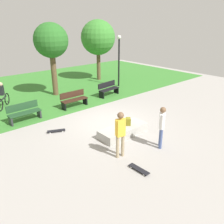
% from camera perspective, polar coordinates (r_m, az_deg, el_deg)
% --- Properties ---
extents(ground_plane, '(28.00, 28.00, 0.00)m').
position_cam_1_polar(ground_plane, '(11.53, -0.63, -2.45)').
color(ground_plane, '#9E9993').
extents(grass_lawn, '(26.60, 11.77, 0.01)m').
position_cam_1_polar(grass_lawn, '(18.12, -17.64, 5.61)').
color(grass_lawn, '#387A2D').
rests_on(grass_lawn, ground_plane).
extents(concrete_ledge, '(2.31, 0.89, 0.38)m').
position_cam_1_polar(concrete_ledge, '(10.21, 2.84, -4.65)').
color(concrete_ledge, '#A8A59E').
rests_on(concrete_ledge, ground_plane).
extents(backpack_on_ledge, '(0.33, 0.34, 0.32)m').
position_cam_1_polar(backpack_on_ledge, '(10.27, 4.05, -2.36)').
color(backpack_on_ledge, olive).
rests_on(backpack_on_ledge, concrete_ledge).
extents(skater_performing_trick, '(0.42, 0.27, 1.78)m').
position_cam_1_polar(skater_performing_trick, '(8.23, 2.09, -4.78)').
color(skater_performing_trick, tan).
rests_on(skater_performing_trick, ground_plane).
extents(skater_watching, '(0.37, 0.36, 1.71)m').
position_cam_1_polar(skater_watching, '(9.08, 12.26, -3.00)').
color(skater_watching, '#3F5184').
rests_on(skater_watching, ground_plane).
extents(skateboard_by_ledge, '(0.22, 0.81, 0.08)m').
position_cam_1_polar(skateboard_by_ledge, '(8.02, 6.70, -13.92)').
color(skateboard_by_ledge, black).
rests_on(skateboard_by_ledge, ground_plane).
extents(skateboard_spare, '(0.81, 0.52, 0.08)m').
position_cam_1_polar(skateboard_spare, '(10.78, -13.67, -4.53)').
color(skateboard_spare, black).
rests_on(skateboard_spare, ground_plane).
extents(park_bench_by_oak, '(1.61, 0.52, 0.91)m').
position_cam_1_polar(park_bench_by_oak, '(12.29, -21.00, 0.03)').
color(park_bench_by_oak, '#1E4223').
rests_on(park_bench_by_oak, ground_plane).
extents(park_bench_near_lamppost, '(1.65, 0.67, 0.91)m').
position_cam_1_polar(park_bench_near_lamppost, '(15.48, -0.93, 5.83)').
color(park_bench_near_lamppost, black).
rests_on(park_bench_near_lamppost, ground_plane).
extents(park_bench_near_path, '(1.60, 0.48, 0.91)m').
position_cam_1_polar(park_bench_near_path, '(13.57, -9.48, 3.22)').
color(park_bench_near_path, '#331E14').
rests_on(park_bench_near_path, ground_plane).
extents(tree_leaning_ash, '(2.78, 2.78, 4.85)m').
position_cam_1_polar(tree_leaning_ash, '(19.55, -3.49, 17.93)').
color(tree_leaning_ash, brown).
rests_on(tree_leaning_ash, grass_lawn).
extents(tree_young_birch, '(2.18, 2.18, 4.67)m').
position_cam_1_polar(tree_young_birch, '(15.61, -14.91, 16.56)').
color(tree_young_birch, brown).
rests_on(tree_young_birch, grass_lawn).
extents(lamp_post, '(0.28, 0.28, 3.77)m').
position_cam_1_polar(lamp_post, '(17.54, 1.74, 13.85)').
color(lamp_post, black).
rests_on(lamp_post, ground_plane).
extents(cyclist_on_bicycle, '(1.12, 1.50, 1.52)m').
position_cam_1_polar(cyclist_on_bicycle, '(14.69, -25.47, 3.41)').
color(cyclist_on_bicycle, black).
rests_on(cyclist_on_bicycle, ground_plane).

